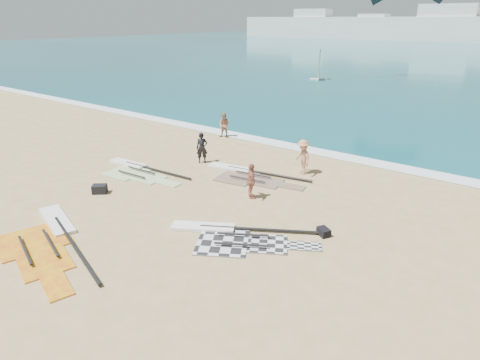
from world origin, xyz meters
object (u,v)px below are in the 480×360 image
Objects in this scene: rig_orange at (245,174)px; gear_bag_far at (324,232)px; rig_green at (136,170)px; beachgoer_left at (225,125)px; rig_grey at (231,235)px; rig_red at (50,238)px; beachgoer_back at (251,181)px; beachgoer_mid at (303,157)px; person_wetsuit at (202,148)px; gear_bag_near at (100,189)px.

rig_orange is 11.87× the size of gear_bag_far.
rig_green is 7.73m from beachgoer_left.
rig_red reaches higher than rig_grey.
rig_red is 8.18m from beachgoer_back.
beachgoer_mid is at bearing 29.84° from rig_green.
beachgoer_back is (6.76, 0.77, 0.75)m from rig_green.
rig_red is at bearing -111.36° from rig_orange.
rig_green and rig_orange have the same top height.
beachgoer_back is at bearing -66.11° from person_wetsuit.
gear_bag_far is at bearing -38.86° from rig_orange.
gear_bag_near is at bearing 153.36° from rig_grey.
beachgoer_mid is 1.12× the size of beachgoer_back.
rig_red is 11.99m from beachgoer_mid.
gear_bag_far is 4.24m from beachgoer_back.
rig_grey is at bearing -142.30° from gear_bag_far.
gear_bag_near is 1.27× the size of gear_bag_far.
beachgoer_mid is at bearing 30.94° from rig_orange.
beachgoer_back reaches higher than rig_grey.
gear_bag_near is (0.91, -2.86, 0.15)m from rig_green.
gear_bag_far is (5.84, -3.25, 0.10)m from rig_orange.
rig_green is at bearing -163.76° from person_wetsuit.
beachgoer_back is (1.81, -2.11, 0.75)m from rig_orange.
rig_green is 3.48× the size of beachgoer_back.
person_wetsuit is 1.02× the size of beachgoer_left.
beachgoer_mid is at bearing -22.64° from person_wetsuit.
beachgoer_mid is (4.11, 11.24, 0.85)m from rig_red.
gear_bag_near reaches higher than gear_bag_far.
beachgoer_mid is (-0.96, 7.21, 0.85)m from rig_grey.
beachgoer_back is (-0.38, -3.99, -0.10)m from beachgoer_mid.
beachgoer_mid reaches higher than person_wetsuit.
rig_grey is 0.87× the size of rig_red.
rig_orange is at bearing 26.31° from rig_green.
gear_bag_far reaches higher than rig_grey.
beachgoer_left is at bearing 120.35° from rig_red.
beachgoer_mid is at bearing 67.66° from rig_grey.
beachgoer_left reaches higher than rig_green.
rig_grey is 3.36× the size of beachgoer_left.
beachgoer_mid is (2.19, 1.89, 0.85)m from rig_orange.
beachgoer_mid is at bearing 50.77° from gear_bag_near.
gear_bag_far is 13.66m from beachgoer_left.
rig_green is at bearing 133.24° from rig_grey.
rig_orange is at bearing 150.92° from gear_bag_far.
beachgoer_back is (-4.03, 1.14, 0.65)m from gear_bag_far.
rig_green is at bearing 132.52° from rig_red.
beachgoer_left reaches higher than beachgoer_back.
rig_grey is 11.46× the size of gear_bag_far.
rig_grey is at bearing -20.68° from rig_green.
person_wetsuit is at bearing 159.06° from gear_bag_far.
rig_green is (-8.10, 2.45, -0.00)m from rig_grey.
rig_orange is at bearing -43.84° from person_wetsuit.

